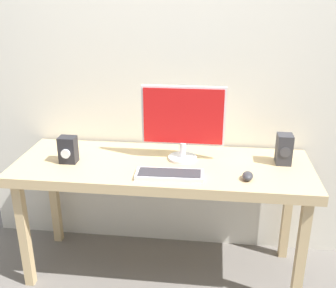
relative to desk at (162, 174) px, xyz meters
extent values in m
plane|color=slate|center=(0.00, 0.00, -0.68)|extent=(6.00, 6.00, 0.00)
cube|color=silver|center=(0.00, 0.34, 0.82)|extent=(2.53, 0.04, 3.00)
cube|color=tan|center=(0.00, 0.00, 0.04)|extent=(1.72, 0.61, 0.06)
cube|color=tan|center=(-0.79, -0.23, -0.33)|extent=(0.05, 0.05, 0.69)
cube|color=tan|center=(0.79, -0.23, -0.33)|extent=(0.05, 0.05, 0.69)
cube|color=tan|center=(-0.79, 0.23, -0.33)|extent=(0.05, 0.05, 0.69)
cube|color=tan|center=(0.79, 0.23, -0.33)|extent=(0.05, 0.05, 0.69)
cylinder|color=silver|center=(0.11, 0.07, 0.08)|extent=(0.17, 0.17, 0.02)
cylinder|color=silver|center=(0.11, 0.07, 0.13)|extent=(0.04, 0.04, 0.09)
cube|color=silver|center=(0.11, 0.08, 0.34)|extent=(0.48, 0.02, 0.35)
cube|color=red|center=(0.11, 0.07, 0.34)|extent=(0.46, 0.01, 0.32)
cube|color=silver|center=(0.06, -0.18, 0.08)|extent=(0.37, 0.14, 0.02)
cube|color=#333338|center=(0.06, -0.18, 0.10)|extent=(0.34, 0.12, 0.00)
ellipsoid|color=#333338|center=(0.48, -0.16, 0.09)|extent=(0.07, 0.09, 0.04)
cube|color=#333338|center=(0.69, 0.08, 0.16)|extent=(0.09, 0.09, 0.18)
cylinder|color=#3F3F44|center=(0.69, 0.03, 0.16)|extent=(0.06, 0.00, 0.06)
cube|color=#232328|center=(-0.54, -0.05, 0.15)|extent=(0.10, 0.08, 0.16)
cylinder|color=silver|center=(-0.54, -0.09, 0.14)|extent=(0.05, 0.01, 0.05)
camera|label=1|loc=(0.28, -2.10, 1.01)|focal=42.71mm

